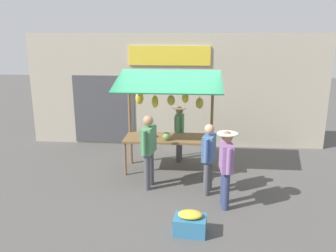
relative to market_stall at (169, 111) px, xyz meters
name	(u,v)px	position (x,y,z in m)	size (l,w,h in m)	color
ground_plane	(169,170)	(-0.01, 0.03, -1.55)	(40.00, 40.00, 0.00)	#514F4C
street_backdrop	(174,91)	(0.04, -2.17, 0.15)	(9.00, 0.30, 3.40)	#B2A893
market_stall	(169,111)	(0.00, 0.00, 0.00)	(2.50, 1.46, 2.50)	brown
vendor_with_sunhat	(179,129)	(-0.22, -0.72, -0.68)	(0.39, 0.66, 1.51)	#4C4C51
shopper_with_ponytail	(226,163)	(-1.28, 1.83, -0.63)	(0.41, 0.68, 1.57)	navy
shopper_in_grey_tee	(149,146)	(0.36, 1.06, -0.58)	(0.31, 0.70, 1.67)	#4C4C51
shopper_in_striped_shirt	(209,154)	(-0.96, 1.23, -0.67)	(0.32, 0.66, 1.55)	#4C4C51
produce_crate_near	(190,223)	(-0.61, 2.87, -1.36)	(0.59, 0.43, 0.42)	teal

